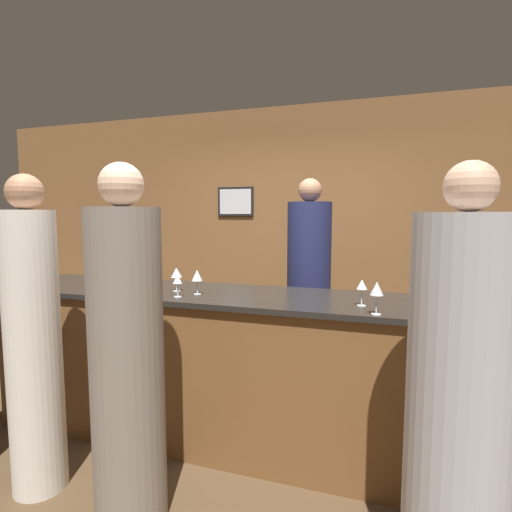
% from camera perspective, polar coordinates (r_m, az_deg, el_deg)
% --- Properties ---
extents(ground_plane, '(14.00, 14.00, 0.00)m').
position_cam_1_polar(ground_plane, '(3.12, -3.74, -24.74)').
color(ground_plane, '#4C3823').
extents(back_wall, '(8.00, 0.08, 2.80)m').
position_cam_1_polar(back_wall, '(4.58, 5.37, 3.45)').
color(back_wall, brown).
rests_on(back_wall, ground_plane).
extents(bar_counter, '(3.52, 0.74, 1.06)m').
position_cam_1_polar(bar_counter, '(2.89, -3.81, -15.62)').
color(bar_counter, brown).
rests_on(bar_counter, ground_plane).
extents(bartender, '(0.36, 0.36, 1.89)m').
position_cam_1_polar(bartender, '(3.40, 7.51, -6.28)').
color(bartender, '#1E234C').
rests_on(bartender, ground_plane).
extents(guest_0, '(0.30, 0.30, 1.81)m').
position_cam_1_polar(guest_0, '(2.64, -29.20, -11.04)').
color(guest_0, silver).
rests_on(guest_0, ground_plane).
extents(guest_1, '(0.40, 0.40, 1.79)m').
position_cam_1_polar(guest_1, '(1.87, 26.97, -18.95)').
color(guest_1, '#B2B2B7').
rests_on(guest_1, ground_plane).
extents(guest_2, '(0.37, 0.37, 1.84)m').
position_cam_1_polar(guest_2, '(2.18, -17.93, -14.12)').
color(guest_2, gray).
rests_on(guest_2, ground_plane).
extents(wine_bottle_0, '(0.08, 0.08, 0.29)m').
position_cam_1_polar(wine_bottle_0, '(3.19, -21.76, -2.12)').
color(wine_bottle_0, black).
rests_on(wine_bottle_0, bar_counter).
extents(wine_glass_0, '(0.07, 0.07, 0.17)m').
position_cam_1_polar(wine_glass_0, '(2.70, -8.42, -2.84)').
color(wine_glass_0, silver).
rests_on(wine_glass_0, bar_counter).
extents(wine_glass_1, '(0.08, 0.08, 0.17)m').
position_cam_1_polar(wine_glass_1, '(2.83, -11.30, -2.42)').
color(wine_glass_1, silver).
rests_on(wine_glass_1, bar_counter).
extents(wine_glass_2, '(0.06, 0.06, 0.15)m').
position_cam_1_polar(wine_glass_2, '(2.63, -11.15, -3.40)').
color(wine_glass_2, silver).
rests_on(wine_glass_2, bar_counter).
extents(wine_glass_3, '(0.06, 0.06, 0.16)m').
position_cam_1_polar(wine_glass_3, '(3.40, -27.69, -1.79)').
color(wine_glass_3, silver).
rests_on(wine_glass_3, bar_counter).
extents(wine_glass_4, '(0.07, 0.07, 0.16)m').
position_cam_1_polar(wine_glass_4, '(2.91, -19.08, -2.49)').
color(wine_glass_4, silver).
rests_on(wine_glass_4, bar_counter).
extents(wine_glass_5, '(0.06, 0.06, 0.16)m').
position_cam_1_polar(wine_glass_5, '(3.13, -19.97, -2.08)').
color(wine_glass_5, silver).
rests_on(wine_glass_5, bar_counter).
extents(wine_glass_6, '(0.06, 0.06, 0.16)m').
position_cam_1_polar(wine_glass_6, '(2.41, 14.89, -4.12)').
color(wine_glass_6, silver).
rests_on(wine_glass_6, bar_counter).
extents(wine_glass_7, '(0.07, 0.07, 0.18)m').
position_cam_1_polar(wine_glass_7, '(2.21, 16.88, -4.61)').
color(wine_glass_7, silver).
rests_on(wine_glass_7, bar_counter).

